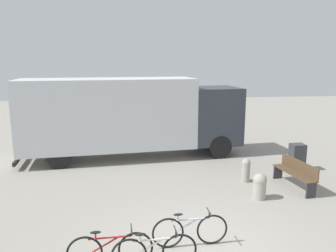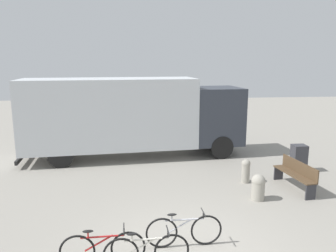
# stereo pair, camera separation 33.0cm
# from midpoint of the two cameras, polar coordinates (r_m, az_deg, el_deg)

# --- Properties ---
(ground_plane) EXTENTS (60.00, 60.00, 0.00)m
(ground_plane) POSITION_cam_midpoint_polar(r_m,az_deg,el_deg) (7.86, 3.25, -20.70)
(ground_plane) COLOR gray
(delivery_truck) EXTENTS (9.60, 2.91, 3.44)m
(delivery_truck) POSITION_cam_midpoint_polar(r_m,az_deg,el_deg) (14.20, -7.24, 2.01)
(delivery_truck) COLOR silver
(delivery_truck) RESTS_ON ground
(park_bench) EXTENTS (0.62, 1.93, 0.93)m
(park_bench) POSITION_cam_midpoint_polar(r_m,az_deg,el_deg) (11.71, 20.61, -7.55)
(park_bench) COLOR brown
(park_bench) RESTS_ON ground
(bicycle_near) EXTENTS (1.75, 0.44, 0.82)m
(bicycle_near) POSITION_cam_midpoint_polar(r_m,az_deg,el_deg) (7.24, -11.40, -20.36)
(bicycle_near) COLOR black
(bicycle_near) RESTS_ON ground
(bicycle_middle) EXTENTS (1.75, 0.44, 0.82)m
(bicycle_middle) POSITION_cam_midpoint_polar(r_m,az_deg,el_deg) (7.06, -3.82, -21.03)
(bicycle_middle) COLOR black
(bicycle_middle) RESTS_ON ground
(bicycle_far) EXTENTS (1.75, 0.44, 0.82)m
(bicycle_far) POSITION_cam_midpoint_polar(r_m,az_deg,el_deg) (7.79, 2.60, -17.70)
(bicycle_far) COLOR black
(bicycle_far) RESTS_ON ground
(bollard_near_bench) EXTENTS (0.42, 0.42, 0.81)m
(bollard_near_bench) POSITION_cam_midpoint_polar(r_m,az_deg,el_deg) (10.49, 14.79, -9.96)
(bollard_near_bench) COLOR #9E998C
(bollard_near_bench) RESTS_ON ground
(bollard_far_bench) EXTENTS (0.30, 0.30, 0.83)m
(bollard_far_bench) POSITION_cam_midpoint_polar(r_m,az_deg,el_deg) (11.79, 12.64, -7.35)
(bollard_far_bench) COLOR #9E998C
(bollard_far_bench) RESTS_ON ground
(utility_box) EXTENTS (0.51, 0.46, 1.03)m
(utility_box) POSITION_cam_midpoint_polar(r_m,az_deg,el_deg) (13.56, 20.90, -5.08)
(utility_box) COLOR #38383D
(utility_box) RESTS_ON ground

